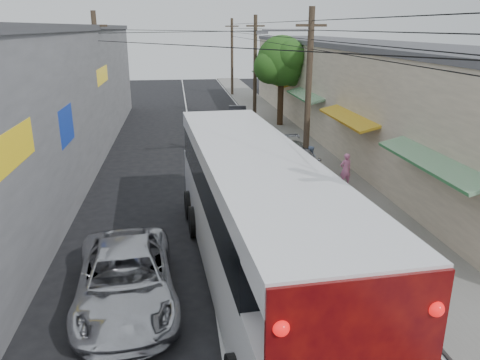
% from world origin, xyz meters
% --- Properties ---
extents(sidewalk, '(3.00, 80.00, 0.12)m').
position_xyz_m(sidewalk, '(6.50, 20.00, 0.06)').
color(sidewalk, slate).
rests_on(sidewalk, ground).
extents(building_right, '(7.09, 40.00, 6.25)m').
position_xyz_m(building_right, '(10.99, 22.00, 3.15)').
color(building_right, beige).
rests_on(building_right, ground).
extents(building_left, '(7.20, 36.00, 7.25)m').
position_xyz_m(building_left, '(-8.50, 18.00, 3.65)').
color(building_left, gray).
rests_on(building_left, ground).
extents(utility_poles, '(11.80, 45.28, 8.00)m').
position_xyz_m(utility_poles, '(3.13, 20.33, 4.13)').
color(utility_poles, '#473828').
rests_on(utility_poles, ground).
extents(street_tree, '(4.40, 4.00, 6.60)m').
position_xyz_m(street_tree, '(6.87, 26.02, 4.67)').
color(street_tree, '#3F2B19').
rests_on(street_tree, ground).
extents(coach_bus, '(3.79, 13.70, 3.90)m').
position_xyz_m(coach_bus, '(1.19, 4.11, 2.02)').
color(coach_bus, white).
rests_on(coach_bus, ground).
extents(jeepney, '(3.03, 5.74, 1.54)m').
position_xyz_m(jeepney, '(-2.38, 3.19, 0.77)').
color(jeepney, silver).
rests_on(jeepney, ground).
extents(parked_suv, '(2.52, 5.98, 1.72)m').
position_xyz_m(parked_suv, '(4.60, 13.00, 0.86)').
color(parked_suv, '#98999F').
rests_on(parked_suv, ground).
extents(parked_car_mid, '(1.61, 3.83, 1.29)m').
position_xyz_m(parked_car_mid, '(4.02, 23.90, 0.65)').
color(parked_car_mid, '#26262B').
rests_on(parked_car_mid, ground).
extents(parked_car_far, '(1.76, 3.98, 1.27)m').
position_xyz_m(parked_car_far, '(3.80, 27.71, 0.63)').
color(parked_car_far, black).
rests_on(parked_car_far, ground).
extents(pedestrian_near, '(0.62, 0.46, 1.55)m').
position_xyz_m(pedestrian_near, '(6.72, 11.59, 0.90)').
color(pedestrian_near, pink).
rests_on(pedestrian_near, sidewalk).
extents(pedestrian_far, '(0.99, 0.93, 1.62)m').
position_xyz_m(pedestrian_far, '(5.40, 12.95, 0.93)').
color(pedestrian_far, '#8FA7D1').
rests_on(pedestrian_far, sidewalk).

